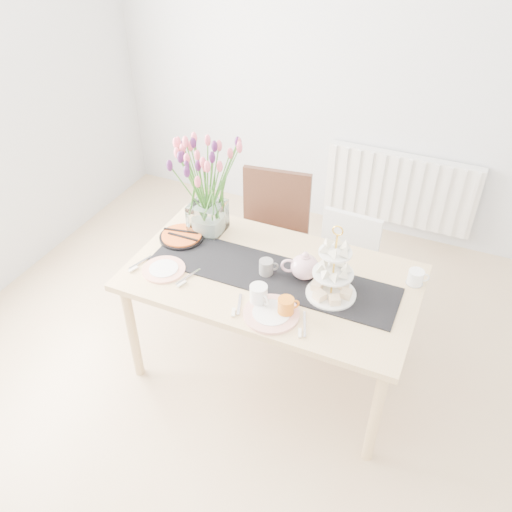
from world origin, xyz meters
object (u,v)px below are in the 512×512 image
at_px(mug_grey, 266,268).
at_px(mug_orange, 286,307).
at_px(chair_brown, 272,230).
at_px(plate_right, 271,314).
at_px(plate_left, 164,269).
at_px(dining_table, 272,286).
at_px(chair_white, 343,265).
at_px(mug_white, 259,295).
at_px(cake_stand, 332,279).
at_px(teapot, 305,267).
at_px(cream_jug, 416,277).
at_px(tulip_vase, 205,174).
at_px(tart_tin, 182,237).
at_px(radiator, 400,189).

distance_m(mug_grey, mug_orange, 0.33).
height_order(chair_brown, plate_right, chair_brown).
bearing_deg(plate_left, dining_table, 19.97).
bearing_deg(chair_white, chair_brown, 177.39).
distance_m(mug_grey, mug_white, 0.24).
bearing_deg(plate_right, cake_stand, 49.05).
bearing_deg(teapot, cream_jug, 1.40).
bearing_deg(cake_stand, teapot, 156.11).
xyz_separation_m(chair_white, mug_orange, (-0.07, -0.89, 0.35)).
relative_size(tulip_vase, tart_tin, 2.64).
relative_size(chair_white, mug_grey, 8.51).
height_order(teapot, mug_white, teapot).
xyz_separation_m(radiator, cake_stand, (-0.04, -1.78, 0.41)).
distance_m(dining_table, mug_grey, 0.13).
relative_size(chair_white, mug_orange, 7.86).
relative_size(teapot, tart_tin, 0.92).
relative_size(mug_grey, mug_white, 0.83).
bearing_deg(chair_white, mug_white, -102.38).
xyz_separation_m(mug_orange, plate_left, (-0.75, 0.05, -0.04)).
xyz_separation_m(tart_tin, mug_orange, (0.81, -0.36, 0.03)).
bearing_deg(plate_right, radiator, 82.57).
xyz_separation_m(teapot, cream_jug, (0.57, 0.20, -0.03)).
distance_m(cake_stand, mug_grey, 0.39).
height_order(dining_table, plate_left, plate_left).
distance_m(cream_jug, mug_grey, 0.81).
bearing_deg(plate_left, tulip_vase, 84.07).
distance_m(radiator, tart_tin, 1.97).
xyz_separation_m(teapot, mug_white, (-0.15, -0.29, -0.02)).
xyz_separation_m(cream_jug, tart_tin, (-1.37, -0.15, -0.03)).
relative_size(chair_brown, teapot, 3.82).
height_order(radiator, mug_orange, mug_orange).
bearing_deg(plate_right, tart_tin, 152.43).
bearing_deg(plate_right, teapot, 81.52).
distance_m(radiator, mug_grey, 1.84).
height_order(mug_grey, mug_white, mug_white).
bearing_deg(plate_left, chair_white, 45.30).
xyz_separation_m(tulip_vase, plate_left, (-0.05, -0.45, -0.39)).
xyz_separation_m(cream_jug, mug_orange, (-0.55, -0.51, 0.01)).
relative_size(chair_white, mug_white, 7.09).
xyz_separation_m(radiator, cream_jug, (0.35, -1.50, 0.34)).
relative_size(plate_left, plate_right, 0.84).
distance_m(chair_white, mug_white, 0.96).
bearing_deg(teapot, mug_white, -134.99).
xyz_separation_m(teapot, mug_orange, (0.01, -0.31, -0.03)).
distance_m(dining_table, mug_orange, 0.34).
distance_m(chair_white, tulip_vase, 1.11).
xyz_separation_m(tart_tin, plate_right, (0.75, -0.39, -0.01)).
distance_m(radiator, chair_white, 1.14).
height_order(chair_brown, chair_white, chair_brown).
bearing_deg(cake_stand, mug_orange, -125.76).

